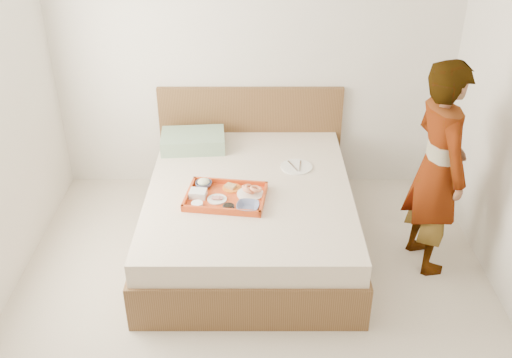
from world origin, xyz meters
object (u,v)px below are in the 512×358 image
at_px(tray, 226,196).
at_px(person, 438,169).
at_px(bed, 250,214).
at_px(dinner_plate, 296,167).

height_order(tray, person, person).
distance_m(bed, person, 1.47).
bearing_deg(dinner_plate, person, -28.06).
xyz_separation_m(bed, person, (1.34, -0.23, 0.54)).
bearing_deg(dinner_plate, tray, -138.96).
bearing_deg(tray, dinner_plate, 48.73).
distance_m(bed, dinner_plate, 0.55).
height_order(bed, tray, tray).
relative_size(bed, tray, 3.45).
xyz_separation_m(dinner_plate, person, (0.96, -0.51, 0.27)).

